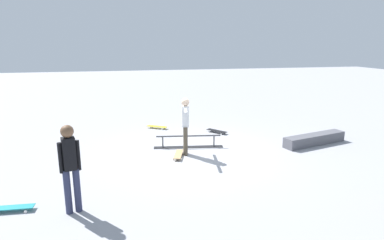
{
  "coord_description": "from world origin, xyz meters",
  "views": [
    {
      "loc": [
        2.09,
        9.06,
        3.21
      ],
      "look_at": [
        0.06,
        0.03,
        1.0
      ],
      "focal_mm": 30.36,
      "sensor_mm": 36.0,
      "label": 1
    }
  ],
  "objects_px": {
    "skateboard_main": "(179,154)",
    "skater_main": "(185,122)",
    "grind_rail": "(189,142)",
    "bystander_black_shirt": "(70,164)",
    "loose_skateboard_teal": "(12,208)",
    "skate_ledge": "(315,139)",
    "loose_skateboard_black": "(217,131)",
    "loose_skateboard_yellow": "(157,127)"
  },
  "relations": [
    {
      "from": "skater_main",
      "to": "grind_rail",
      "type": "bearing_deg",
      "value": 169.54
    },
    {
      "from": "loose_skateboard_teal",
      "to": "loose_skateboard_black",
      "type": "xyz_separation_m",
      "value": [
        -5.55,
        -4.55,
        0.0
      ]
    },
    {
      "from": "grind_rail",
      "to": "loose_skateboard_black",
      "type": "relative_size",
      "value": 2.9
    },
    {
      "from": "bystander_black_shirt",
      "to": "loose_skateboard_black",
      "type": "relative_size",
      "value": 2.32
    },
    {
      "from": "grind_rail",
      "to": "skate_ledge",
      "type": "height_order",
      "value": "grind_rail"
    },
    {
      "from": "skateboard_main",
      "to": "grind_rail",
      "type": "bearing_deg",
      "value": 166.64
    },
    {
      "from": "skateboard_main",
      "to": "loose_skateboard_teal",
      "type": "relative_size",
      "value": 1.02
    },
    {
      "from": "loose_skateboard_yellow",
      "to": "bystander_black_shirt",
      "type": "bearing_deg",
      "value": 101.63
    },
    {
      "from": "bystander_black_shirt",
      "to": "skate_ledge",
      "type": "bearing_deg",
      "value": 6.35
    },
    {
      "from": "bystander_black_shirt",
      "to": "skater_main",
      "type": "bearing_deg",
      "value": 29.57
    },
    {
      "from": "loose_skateboard_black",
      "to": "bystander_black_shirt",
      "type": "bearing_deg",
      "value": 100.17
    },
    {
      "from": "grind_rail",
      "to": "skateboard_main",
      "type": "xyz_separation_m",
      "value": [
        0.47,
        0.79,
        -0.1
      ]
    },
    {
      "from": "skate_ledge",
      "to": "skateboard_main",
      "type": "xyz_separation_m",
      "value": [
        4.51,
        0.19,
        -0.09
      ]
    },
    {
      "from": "loose_skateboard_black",
      "to": "loose_skateboard_teal",
      "type": "bearing_deg",
      "value": 91.57
    },
    {
      "from": "skater_main",
      "to": "bystander_black_shirt",
      "type": "height_order",
      "value": "bystander_black_shirt"
    },
    {
      "from": "skateboard_main",
      "to": "skater_main",
      "type": "bearing_deg",
      "value": 140.05
    },
    {
      "from": "skater_main",
      "to": "loose_skateboard_yellow",
      "type": "xyz_separation_m",
      "value": [
        0.47,
        -3.15,
        -0.91
      ]
    },
    {
      "from": "skater_main",
      "to": "skateboard_main",
      "type": "xyz_separation_m",
      "value": [
        0.24,
        0.15,
        -0.91
      ]
    },
    {
      "from": "skater_main",
      "to": "loose_skateboard_teal",
      "type": "bearing_deg",
      "value": -48.54
    },
    {
      "from": "skate_ledge",
      "to": "loose_skateboard_teal",
      "type": "bearing_deg",
      "value": 17.18
    },
    {
      "from": "skater_main",
      "to": "loose_skateboard_yellow",
      "type": "distance_m",
      "value": 3.31
    },
    {
      "from": "loose_skateboard_yellow",
      "to": "loose_skateboard_black",
      "type": "height_order",
      "value": "same"
    },
    {
      "from": "skater_main",
      "to": "loose_skateboard_teal",
      "type": "height_order",
      "value": "skater_main"
    },
    {
      "from": "bystander_black_shirt",
      "to": "loose_skateboard_yellow",
      "type": "relative_size",
      "value": 2.24
    },
    {
      "from": "grind_rail",
      "to": "loose_skateboard_yellow",
      "type": "xyz_separation_m",
      "value": [
        0.7,
        -2.51,
        -0.1
      ]
    },
    {
      "from": "loose_skateboard_black",
      "to": "skateboard_main",
      "type": "bearing_deg",
      "value": 102.54
    },
    {
      "from": "grind_rail",
      "to": "loose_skateboard_teal",
      "type": "xyz_separation_m",
      "value": [
        4.19,
        3.14,
        -0.1
      ]
    },
    {
      "from": "loose_skateboard_yellow",
      "to": "loose_skateboard_teal",
      "type": "bearing_deg",
      "value": 91.16
    },
    {
      "from": "skater_main",
      "to": "bystander_black_shirt",
      "type": "distance_m",
      "value": 3.95
    },
    {
      "from": "skate_ledge",
      "to": "bystander_black_shirt",
      "type": "bearing_deg",
      "value": 21.93
    },
    {
      "from": "skater_main",
      "to": "skateboard_main",
      "type": "relative_size",
      "value": 2.05
    },
    {
      "from": "skater_main",
      "to": "loose_skateboard_yellow",
      "type": "relative_size",
      "value": 2.16
    },
    {
      "from": "loose_skateboard_black",
      "to": "skate_ledge",
      "type": "bearing_deg",
      "value": -164.39
    },
    {
      "from": "bystander_black_shirt",
      "to": "loose_skateboard_teal",
      "type": "height_order",
      "value": "bystander_black_shirt"
    },
    {
      "from": "grind_rail",
      "to": "loose_skateboard_black",
      "type": "distance_m",
      "value": 1.96
    },
    {
      "from": "grind_rail",
      "to": "loose_skateboard_teal",
      "type": "distance_m",
      "value": 5.24
    },
    {
      "from": "loose_skateboard_teal",
      "to": "skater_main",
      "type": "bearing_deg",
      "value": 35.86
    },
    {
      "from": "grind_rail",
      "to": "skater_main",
      "type": "xyz_separation_m",
      "value": [
        0.23,
        0.64,
        0.81
      ]
    },
    {
      "from": "grind_rail",
      "to": "bystander_black_shirt",
      "type": "distance_m",
      "value": 4.64
    },
    {
      "from": "skateboard_main",
      "to": "loose_skateboard_black",
      "type": "relative_size",
      "value": 1.09
    },
    {
      "from": "skateboard_main",
      "to": "loose_skateboard_teal",
      "type": "distance_m",
      "value": 4.41
    },
    {
      "from": "loose_skateboard_teal",
      "to": "loose_skateboard_yellow",
      "type": "distance_m",
      "value": 6.65
    }
  ]
}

